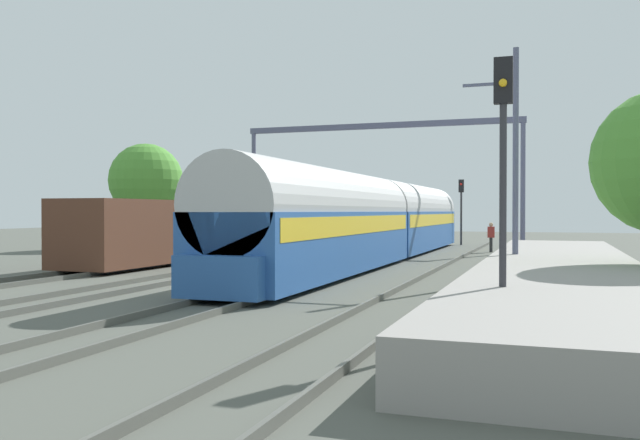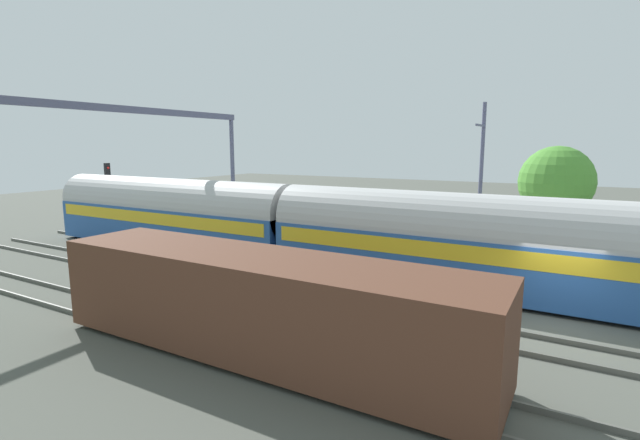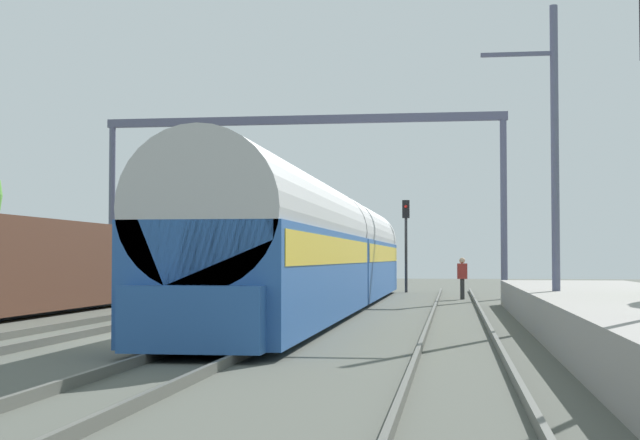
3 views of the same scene
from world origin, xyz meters
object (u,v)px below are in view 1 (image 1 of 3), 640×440
(freight_car, at_px, (168,231))
(person_crossing, at_px, (491,235))
(passenger_train, at_px, (378,220))
(railway_signal_far, at_px, (461,203))
(railway_signal_near, at_px, (503,158))
(catenary_gantry, at_px, (379,154))

(freight_car, bearing_deg, person_crossing, 44.61)
(passenger_train, xyz_separation_m, railway_signal_far, (1.92, 16.28, 1.01))
(freight_car, bearing_deg, railway_signal_far, 63.14)
(freight_car, xyz_separation_m, railway_signal_near, (15.75, -13.19, 1.95))
(passenger_train, relative_size, freight_car, 2.53)
(catenary_gantry, bearing_deg, freight_car, -115.54)
(railway_signal_near, bearing_deg, passenger_train, 111.45)
(passenger_train, height_order, catenary_gantry, catenary_gantry)
(passenger_train, height_order, railway_signal_near, railway_signal_near)
(freight_car, xyz_separation_m, catenary_gantry, (6.54, 13.68, 4.49))
(railway_signal_far, xyz_separation_m, catenary_gantry, (-4.10, -7.32, 2.98))
(passenger_train, relative_size, catenary_gantry, 1.88)
(passenger_train, distance_m, freight_car, 9.92)
(passenger_train, distance_m, railway_signal_near, 19.30)
(passenger_train, relative_size, person_crossing, 18.99)
(passenger_train, bearing_deg, freight_car, -151.56)
(passenger_train, bearing_deg, catenary_gantry, 103.67)
(freight_car, bearing_deg, passenger_train, 28.44)
(person_crossing, distance_m, catenary_gantry, 8.41)
(person_crossing, relative_size, catenary_gantry, 0.10)
(railway_signal_near, bearing_deg, person_crossing, 95.25)
(passenger_train, relative_size, railway_signal_near, 6.11)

